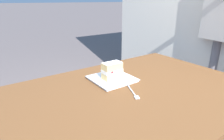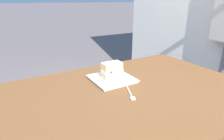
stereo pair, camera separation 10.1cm
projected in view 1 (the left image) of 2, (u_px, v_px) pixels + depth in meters
name	position (u px, v px, depth m)	size (l,w,h in m)	color
patio_table	(118.00, 108.00, 1.05)	(1.62, 0.97, 0.71)	brown
dessert_plate	(112.00, 79.00, 1.21)	(0.25, 0.25, 0.02)	white
cake_slice	(112.00, 71.00, 1.18)	(0.12, 0.07, 0.10)	#E0C17A
dessert_fork	(133.00, 92.00, 1.05)	(0.08, 0.16, 0.01)	silver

